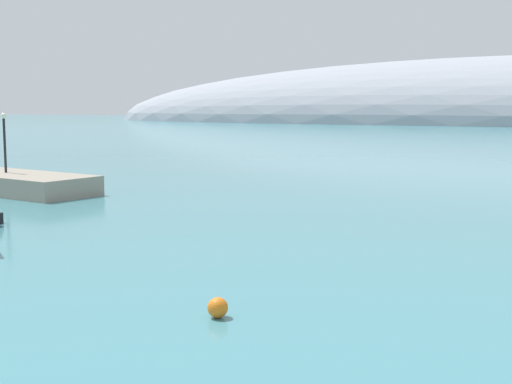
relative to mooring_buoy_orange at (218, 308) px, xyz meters
The scene contains 2 objects.
mooring_buoy_orange is the anchor object (origin of this frame).
harbor_lamp_post 31.79m from the mooring_buoy_orange, 142.39° to the left, with size 0.36×0.36×3.87m.
Camera 1 is at (10.84, -0.89, 5.69)m, focal length 49.72 mm.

